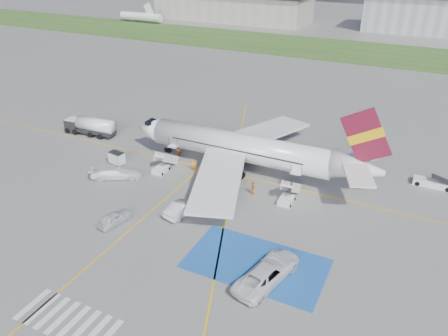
% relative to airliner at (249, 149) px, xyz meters
% --- Properties ---
extents(ground, '(400.00, 400.00, 0.00)m').
position_rel_airliner_xyz_m(ground, '(-1.51, -14.00, -3.39)').
color(ground, '#60605E').
rests_on(ground, ground).
extents(grass_strip, '(400.00, 30.00, 0.01)m').
position_rel_airliner_xyz_m(grass_strip, '(-1.51, 81.00, -3.39)').
color(grass_strip, '#2D4C1E').
rests_on(grass_strip, ground).
extents(taxiway_line_main, '(120.00, 0.20, 0.01)m').
position_rel_airliner_xyz_m(taxiway_line_main, '(-1.51, -2.00, -3.39)').
color(taxiway_line_main, gold).
rests_on(taxiway_line_main, ground).
extents(taxiway_line_cross, '(0.20, 60.00, 0.01)m').
position_rel_airliner_xyz_m(taxiway_line_cross, '(-6.51, -24.00, -3.39)').
color(taxiway_line_cross, gold).
rests_on(taxiway_line_cross, ground).
extents(taxiway_line_diag, '(20.71, 56.45, 0.01)m').
position_rel_airliner_xyz_m(taxiway_line_diag, '(-1.51, -2.00, -3.39)').
color(taxiway_line_diag, gold).
rests_on(taxiway_line_diag, ground).
extents(staging_box, '(14.00, 8.00, 0.01)m').
position_rel_airliner_xyz_m(staging_box, '(8.49, -18.00, -3.39)').
color(staging_box, '#194D9B').
rests_on(staging_box, ground).
extents(crosswalk, '(9.00, 4.00, 0.01)m').
position_rel_airliner_xyz_m(crosswalk, '(-3.31, -32.00, -3.39)').
color(crosswalk, silver).
rests_on(crosswalk, ground).
extents(terminal_west, '(60.00, 22.00, 10.00)m').
position_rel_airliner_xyz_m(terminal_west, '(-56.51, 116.00, 1.61)').
color(terminal_west, gray).
rests_on(terminal_west, ground).
extents(terminal_centre, '(48.00, 18.00, 12.00)m').
position_rel_airliner_xyz_m(terminal_centre, '(18.49, 121.00, 2.61)').
color(terminal_centre, gray).
rests_on(terminal_centre, ground).
extents(airliner, '(36.81, 32.95, 11.92)m').
position_rel_airliner_xyz_m(airliner, '(0.00, 0.00, 0.00)').
color(airliner, silver).
rests_on(airliner, ground).
extents(airstairs_fwd, '(1.90, 5.20, 3.60)m').
position_rel_airliner_xyz_m(airstairs_fwd, '(-11.01, -5.30, -2.77)').
color(airstairs_fwd, silver).
rests_on(airstairs_fwd, ground).
extents(airstairs_aft, '(1.90, 5.20, 3.60)m').
position_rel_airliner_xyz_m(airstairs_aft, '(7.49, -5.30, -2.77)').
color(airstairs_aft, silver).
rests_on(airstairs_aft, ground).
extents(fuel_tanker, '(9.11, 3.10, 3.06)m').
position_rel_airliner_xyz_m(fuel_tanker, '(-28.71, 0.21, -2.11)').
color(fuel_tanker, black).
rests_on(fuel_tanker, ground).
extents(gpu_cart, '(2.43, 1.76, 1.86)m').
position_rel_airliner_xyz_m(gpu_cart, '(-18.07, -6.47, -2.55)').
color(gpu_cart, silver).
rests_on(gpu_cart, ground).
extents(belt_loader, '(5.30, 2.02, 1.58)m').
position_rel_airliner_xyz_m(belt_loader, '(23.68, 6.72, -3.00)').
color(belt_loader, silver).
rests_on(belt_loader, ground).
extents(car_silver_a, '(2.53, 4.62, 1.49)m').
position_rel_airliner_xyz_m(car_silver_a, '(-8.79, -18.66, -2.65)').
color(car_silver_a, silver).
rests_on(car_silver_a, ground).
extents(car_silver_b, '(2.86, 5.38, 1.68)m').
position_rel_airliner_xyz_m(car_silver_b, '(-2.77, -13.47, -2.55)').
color(car_silver_b, '#B1B2B8').
rests_on(car_silver_b, ground).
extents(van_white_a, '(4.36, 6.93, 2.41)m').
position_rel_airliner_xyz_m(van_white_a, '(10.36, -19.74, -2.19)').
color(van_white_a, silver).
rests_on(van_white_a, ground).
extents(van_white_b, '(5.61, 4.34, 2.05)m').
position_rel_airliner_xyz_m(van_white_b, '(-15.45, -9.92, -2.37)').
color(van_white_b, white).
rests_on(van_white_b, ground).
extents(crew_fwd, '(0.76, 0.70, 1.74)m').
position_rel_airliner_xyz_m(crew_fwd, '(-7.05, -3.42, -2.53)').
color(crew_fwd, orange).
rests_on(crew_fwd, ground).
extents(crew_nose, '(0.78, 0.95, 1.83)m').
position_rel_airliner_xyz_m(crew_nose, '(-11.54, -0.19, -2.48)').
color(crew_nose, '#FD5E0D').
rests_on(crew_nose, ground).
extents(crew_aft, '(0.64, 1.10, 1.76)m').
position_rel_airliner_xyz_m(crew_aft, '(2.94, -5.63, -2.51)').
color(crew_aft, orange).
rests_on(crew_aft, ground).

